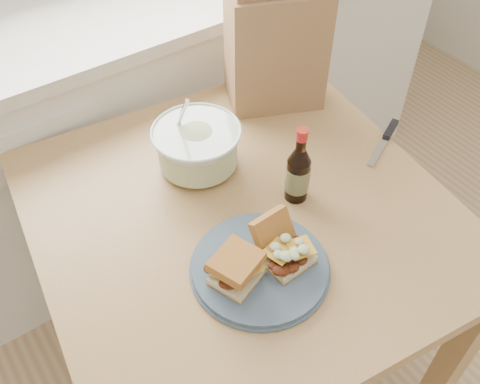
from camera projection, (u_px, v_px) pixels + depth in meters
cabinet_run at (136, 117)px, 1.99m from camera, size 2.50×0.64×0.94m
dining_table at (243, 240)px, 1.34m from camera, size 1.05×1.05×0.78m
plate at (260, 267)px, 1.13m from camera, size 0.29×0.29×0.02m
sandwich_left at (236, 268)px, 1.07m from camera, size 0.12×0.11×0.07m
sandwich_right at (283, 246)px, 1.12m from camera, size 0.10×0.14×0.08m
coleslaw_bowl at (197, 148)px, 1.32m from camera, size 0.22×0.22×0.22m
beer_bottle at (298, 173)px, 1.23m from camera, size 0.06×0.06×0.21m
knife at (388, 135)px, 1.43m from camera, size 0.19×0.10×0.01m
paper_bag at (276, 47)px, 1.43m from camera, size 0.30×0.26×0.33m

